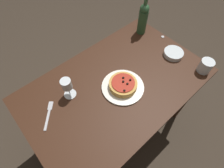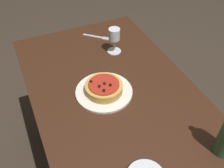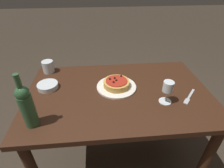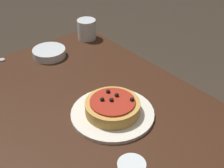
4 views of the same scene
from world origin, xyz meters
name	(u,v)px [view 3 (image 3 of 4)]	position (x,y,z in m)	size (l,w,h in m)	color
ground_plane	(117,158)	(0.00, 0.00, 0.00)	(14.00, 14.00, 0.00)	#382D23
dining_table	(118,104)	(0.00, 0.00, 0.65)	(1.21, 0.76, 0.76)	#381E11
dinner_plate	(116,87)	(0.01, -0.05, 0.77)	(0.27, 0.27, 0.01)	white
pizza	(116,83)	(0.01, -0.05, 0.80)	(0.18, 0.18, 0.06)	gold
wine_glass	(168,88)	(-0.27, 0.13, 0.86)	(0.08, 0.08, 0.15)	silver
wine_bottle	(27,105)	(0.49, 0.24, 0.89)	(0.07, 0.07, 0.31)	#2D5633
water_cup	(48,67)	(0.52, -0.31, 0.81)	(0.09, 0.09, 0.09)	silver
side_bowl	(48,86)	(0.48, -0.09, 0.78)	(0.14, 0.14, 0.03)	silver
fork	(189,97)	(-0.44, 0.11, 0.77)	(0.14, 0.15, 0.00)	#B7B7BC
bottle_cap	(26,105)	(0.57, 0.09, 0.77)	(0.02, 0.02, 0.01)	#B7B7BC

